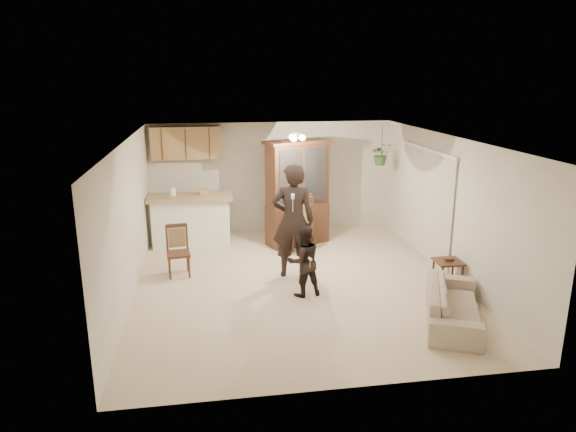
{
  "coord_description": "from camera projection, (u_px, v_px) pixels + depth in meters",
  "views": [
    {
      "loc": [
        -1.47,
        -8.29,
        3.5
      ],
      "look_at": [
        -0.08,
        0.4,
        1.09
      ],
      "focal_mm": 32.0,
      "sensor_mm": 36.0,
      "label": 1
    }
  ],
  "objects": [
    {
      "name": "hanging_plant",
      "position": [
        381.0,
        154.0,
        11.19
      ],
      "size": [
        0.43,
        0.37,
        0.48
      ],
      "primitive_type": "imported",
      "color": "#2E5220",
      "rests_on": "ceiling"
    },
    {
      "name": "ceiling",
      "position": [
        297.0,
        139.0,
        8.38
      ],
      "size": [
        5.5,
        6.5,
        0.02
      ],
      "primitive_type": "cube",
      "color": "silver",
      "rests_on": "wall_back"
    },
    {
      "name": "plant_cord",
      "position": [
        382.0,
        139.0,
        11.1
      ],
      "size": [
        0.01,
        0.01,
        0.65
      ],
      "primitive_type": "cylinder",
      "color": "black",
      "rests_on": "ceiling"
    },
    {
      "name": "controller_adult",
      "position": [
        293.0,
        196.0,
        8.44
      ],
      "size": [
        0.09,
        0.19,
        0.06
      ],
      "primitive_type": "cube",
      "rotation": [
        0.0,
        0.0,
        2.96
      ],
      "color": "white",
      "rests_on": "adult"
    },
    {
      "name": "ceiling_fixture",
      "position": [
        296.0,
        137.0,
        9.58
      ],
      "size": [
        0.36,
        0.36,
        0.2
      ],
      "primitive_type": null,
      "color": "beige",
      "rests_on": "ceiling"
    },
    {
      "name": "chair_bar",
      "position": [
        179.0,
        262.0,
        9.26
      ],
      "size": [
        0.45,
        0.45,
        0.92
      ],
      "rotation": [
        0.0,
        0.0,
        0.11
      ],
      "color": "#331E12",
      "rests_on": "floor"
    },
    {
      "name": "china_hutch",
      "position": [
        298.0,
        194.0,
        10.83
      ],
      "size": [
        1.51,
        0.99,
        2.22
      ],
      "rotation": [
        0.0,
        0.0,
        0.35
      ],
      "color": "#331E12",
      "rests_on": "floor"
    },
    {
      "name": "vertical_blinds",
      "position": [
        425.0,
        203.0,
        10.02
      ],
      "size": [
        0.06,
        2.3,
        2.1
      ],
      "primitive_type": null,
      "color": "beige",
      "rests_on": "wall_right"
    },
    {
      "name": "bar_top",
      "position": [
        190.0,
        197.0,
        10.72
      ],
      "size": [
        1.75,
        0.7,
        0.08
      ],
      "primitive_type": "cube",
      "color": "#9F875F",
      "rests_on": "breakfast_bar"
    },
    {
      "name": "floor",
      "position": [
        296.0,
        281.0,
        9.04
      ],
      "size": [
        6.5,
        6.5,
        0.0
      ],
      "primitive_type": "plane",
      "color": "beige",
      "rests_on": "ground"
    },
    {
      "name": "side_table",
      "position": [
        447.0,
        274.0,
        8.71
      ],
      "size": [
        0.45,
        0.45,
        0.54
      ],
      "rotation": [
        0.0,
        0.0,
        -0.02
      ],
      "color": "#331E12",
      "rests_on": "floor"
    },
    {
      "name": "sofa",
      "position": [
        454.0,
        298.0,
        7.48
      ],
      "size": [
        1.41,
        2.01,
        0.73
      ],
      "primitive_type": "imported",
      "rotation": [
        0.0,
        0.0,
        1.17
      ],
      "color": "beige",
      "rests_on": "floor"
    },
    {
      "name": "adult",
      "position": [
        293.0,
        228.0,
        9.09
      ],
      "size": [
        0.72,
        0.54,
        1.8
      ],
      "primitive_type": "imported",
      "rotation": [
        0.0,
        0.0,
        2.96
      ],
      "color": "black",
      "rests_on": "floor"
    },
    {
      "name": "chair_hutch_left",
      "position": [
        297.0,
        236.0,
        10.49
      ],
      "size": [
        0.72,
        0.72,
        1.19
      ],
      "rotation": [
        0.0,
        0.0,
        -0.52
      ],
      "color": "#331E12",
      "rests_on": "floor"
    },
    {
      "name": "child",
      "position": [
        304.0,
        256.0,
        8.31
      ],
      "size": [
        0.74,
        0.62,
        1.35
      ],
      "primitive_type": "imported",
      "rotation": [
        0.0,
        0.0,
        3.32
      ],
      "color": "black",
      "rests_on": "floor"
    },
    {
      "name": "wall_back",
      "position": [
        272.0,
        177.0,
        11.81
      ],
      "size": [
        5.5,
        0.02,
        2.5
      ],
      "primitive_type": "cube",
      "color": "silver",
      "rests_on": "ground"
    },
    {
      "name": "breakfast_bar",
      "position": [
        191.0,
        222.0,
        10.87
      ],
      "size": [
        1.6,
        0.55,
        1.0
      ],
      "primitive_type": "cube",
      "color": "white",
      "rests_on": "floor"
    },
    {
      "name": "controller_child",
      "position": [
        310.0,
        259.0,
        8.05
      ],
      "size": [
        0.05,
        0.11,
        0.03
      ],
      "primitive_type": "cube",
      "rotation": [
        0.0,
        0.0,
        3.32
      ],
      "color": "white",
      "rests_on": "child"
    },
    {
      "name": "wall_right",
      "position": [
        448.0,
        207.0,
        9.13
      ],
      "size": [
        0.02,
        6.5,
        2.5
      ],
      "primitive_type": "cube",
      "color": "silver",
      "rests_on": "ground"
    },
    {
      "name": "wall_front",
      "position": [
        348.0,
        289.0,
        5.62
      ],
      "size": [
        5.5,
        0.02,
        2.5
      ],
      "primitive_type": "cube",
      "color": "silver",
      "rests_on": "ground"
    },
    {
      "name": "chair_hutch_right",
      "position": [
        298.0,
        233.0,
        10.71
      ],
      "size": [
        0.59,
        0.59,
        1.15
      ],
      "rotation": [
        0.0,
        0.0,
        3.32
      ],
      "color": "#331E12",
      "rests_on": "floor"
    },
    {
      "name": "wall_left",
      "position": [
        129.0,
        220.0,
        8.29
      ],
      "size": [
        0.02,
        6.5,
        2.5
      ],
      "primitive_type": "cube",
      "color": "silver",
      "rests_on": "ground"
    },
    {
      "name": "upper_cabinets",
      "position": [
        186.0,
        143.0,
        11.12
      ],
      "size": [
        1.5,
        0.34,
        0.7
      ],
      "primitive_type": "cube",
      "color": "olive",
      "rests_on": "wall_back"
    }
  ]
}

